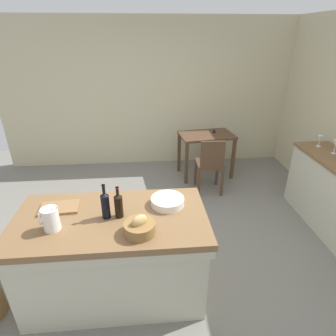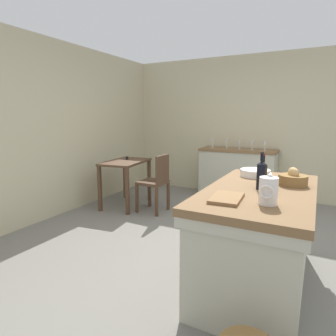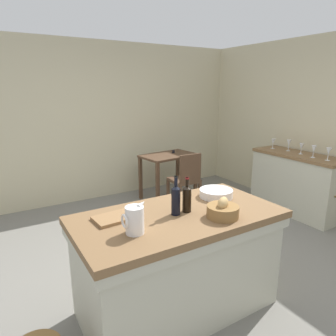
{
  "view_description": "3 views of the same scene",
  "coord_description": "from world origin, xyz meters",
  "px_view_note": "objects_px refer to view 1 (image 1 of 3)",
  "views": [
    {
      "loc": [
        -0.11,
        -2.5,
        2.3
      ],
      "look_at": [
        0.14,
        0.41,
        0.88
      ],
      "focal_mm": 29.53,
      "sensor_mm": 36.0,
      "label": 1
    },
    {
      "loc": [
        -2.95,
        -0.93,
        1.5
      ],
      "look_at": [
        0.11,
        0.67,
        0.88
      ],
      "focal_mm": 30.92,
      "sensor_mm": 36.0,
      "label": 2
    },
    {
      "loc": [
        -1.68,
        -2.41,
        1.86
      ],
      "look_at": [
        0.14,
        0.6,
        0.93
      ],
      "focal_mm": 32.63,
      "sensor_mm": 36.0,
      "label": 3
    }
  ],
  "objects_px": {
    "island_table": "(114,253)",
    "writing_desk": "(206,141)",
    "wooden_chair": "(210,164)",
    "wine_glass_far_right": "(320,139)",
    "bread_basket": "(140,227)",
    "wine_glass_right": "(336,145)",
    "side_cabinet": "(332,193)",
    "wine_bottle_dark": "(119,205)",
    "wine_bottle_amber": "(105,205)",
    "wash_bowl": "(168,201)",
    "cutting_board": "(60,208)",
    "pitcher": "(51,219)"
  },
  "relations": [
    {
      "from": "cutting_board",
      "to": "island_table",
      "type": "bearing_deg",
      "value": -19.37
    },
    {
      "from": "island_table",
      "to": "bread_basket",
      "type": "relative_size",
      "value": 6.68
    },
    {
      "from": "wine_glass_far_right",
      "to": "pitcher",
      "type": "bearing_deg",
      "value": -154.65
    },
    {
      "from": "pitcher",
      "to": "cutting_board",
      "type": "bearing_deg",
      "value": 93.93
    },
    {
      "from": "cutting_board",
      "to": "wooden_chair",
      "type": "bearing_deg",
      "value": 42.66
    },
    {
      "from": "wine_bottle_dark",
      "to": "wine_bottle_amber",
      "type": "xyz_separation_m",
      "value": [
        -0.11,
        -0.0,
        0.01
      ]
    },
    {
      "from": "writing_desk",
      "to": "cutting_board",
      "type": "relative_size",
      "value": 2.86
    },
    {
      "from": "bread_basket",
      "to": "wine_glass_right",
      "type": "height_order",
      "value": "wine_glass_right"
    },
    {
      "from": "pitcher",
      "to": "wine_glass_far_right",
      "type": "distance_m",
      "value": 3.47
    },
    {
      "from": "pitcher",
      "to": "cutting_board",
      "type": "xyz_separation_m",
      "value": [
        -0.02,
        0.29,
        -0.09
      ]
    },
    {
      "from": "pitcher",
      "to": "wine_bottle_dark",
      "type": "relative_size",
      "value": 0.82
    },
    {
      "from": "pitcher",
      "to": "wash_bowl",
      "type": "height_order",
      "value": "pitcher"
    },
    {
      "from": "wash_bowl",
      "to": "wine_glass_far_right",
      "type": "bearing_deg",
      "value": 29.05
    },
    {
      "from": "pitcher",
      "to": "wine_bottle_dark",
      "type": "distance_m",
      "value": 0.54
    },
    {
      "from": "wine_bottle_amber",
      "to": "wine_glass_right",
      "type": "relative_size",
      "value": 1.81
    },
    {
      "from": "island_table",
      "to": "side_cabinet",
      "type": "xyz_separation_m",
      "value": [
        2.7,
        0.87,
        -0.02
      ]
    },
    {
      "from": "wine_bottle_dark",
      "to": "cutting_board",
      "type": "bearing_deg",
      "value": 163.49
    },
    {
      "from": "wooden_chair",
      "to": "wine_bottle_amber",
      "type": "relative_size",
      "value": 2.88
    },
    {
      "from": "pitcher",
      "to": "bread_basket",
      "type": "relative_size",
      "value": 0.95
    },
    {
      "from": "side_cabinet",
      "to": "pitcher",
      "type": "bearing_deg",
      "value": -162.4
    },
    {
      "from": "pitcher",
      "to": "cutting_board",
      "type": "distance_m",
      "value": 0.3
    },
    {
      "from": "wine_glass_right",
      "to": "island_table",
      "type": "bearing_deg",
      "value": -158.08
    },
    {
      "from": "writing_desk",
      "to": "bread_basket",
      "type": "relative_size",
      "value": 3.86
    },
    {
      "from": "wooden_chair",
      "to": "wash_bowl",
      "type": "distance_m",
      "value": 1.89
    },
    {
      "from": "cutting_board",
      "to": "side_cabinet",
      "type": "bearing_deg",
      "value": 12.61
    },
    {
      "from": "wine_bottle_dark",
      "to": "wine_bottle_amber",
      "type": "height_order",
      "value": "wine_bottle_amber"
    },
    {
      "from": "wine_bottle_dark",
      "to": "wine_bottle_amber",
      "type": "bearing_deg",
      "value": -178.02
    },
    {
      "from": "bread_basket",
      "to": "cutting_board",
      "type": "relative_size",
      "value": 0.74
    },
    {
      "from": "side_cabinet",
      "to": "wine_glass_right",
      "type": "xyz_separation_m",
      "value": [
        0.05,
        0.23,
        0.58
      ]
    },
    {
      "from": "island_table",
      "to": "writing_desk",
      "type": "xyz_separation_m",
      "value": [
        1.37,
        2.42,
        0.16
      ]
    },
    {
      "from": "wooden_chair",
      "to": "wine_glass_far_right",
      "type": "distance_m",
      "value": 1.54
    },
    {
      "from": "wash_bowl",
      "to": "wine_glass_right",
      "type": "relative_size",
      "value": 1.74
    },
    {
      "from": "wash_bowl",
      "to": "wine_glass_far_right",
      "type": "height_order",
      "value": "wine_glass_far_right"
    },
    {
      "from": "island_table",
      "to": "writing_desk",
      "type": "relative_size",
      "value": 1.73
    },
    {
      "from": "writing_desk",
      "to": "wine_bottle_amber",
      "type": "relative_size",
      "value": 3.04
    },
    {
      "from": "wine_bottle_dark",
      "to": "island_table",
      "type": "bearing_deg",
      "value": -178.43
    },
    {
      "from": "island_table",
      "to": "wash_bowl",
      "type": "relative_size",
      "value": 5.47
    },
    {
      "from": "island_table",
      "to": "writing_desk",
      "type": "height_order",
      "value": "island_table"
    },
    {
      "from": "wine_bottle_amber",
      "to": "wine_glass_right",
      "type": "bearing_deg",
      "value": 21.74
    },
    {
      "from": "writing_desk",
      "to": "wooden_chair",
      "type": "bearing_deg",
      "value": -95.8
    },
    {
      "from": "wooden_chair",
      "to": "pitcher",
      "type": "xyz_separation_m",
      "value": [
        -1.76,
        -1.93,
        0.49
      ]
    },
    {
      "from": "wash_bowl",
      "to": "pitcher",
      "type": "bearing_deg",
      "value": -164.02
    },
    {
      "from": "cutting_board",
      "to": "wine_glass_right",
      "type": "bearing_deg",
      "value": 16.33
    },
    {
      "from": "island_table",
      "to": "wash_bowl",
      "type": "height_order",
      "value": "wash_bowl"
    },
    {
      "from": "writing_desk",
      "to": "side_cabinet",
      "type": "bearing_deg",
      "value": -49.45
    },
    {
      "from": "bread_basket",
      "to": "writing_desk",
      "type": "bearing_deg",
      "value": 67.15
    },
    {
      "from": "side_cabinet",
      "to": "wooden_chair",
      "type": "bearing_deg",
      "value": 146.2
    },
    {
      "from": "writing_desk",
      "to": "pitcher",
      "type": "relative_size",
      "value": 4.07
    },
    {
      "from": "side_cabinet",
      "to": "bread_basket",
      "type": "distance_m",
      "value": 2.72
    },
    {
      "from": "wine_bottle_dark",
      "to": "wine_glass_right",
      "type": "height_order",
      "value": "wine_bottle_dark"
    }
  ]
}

